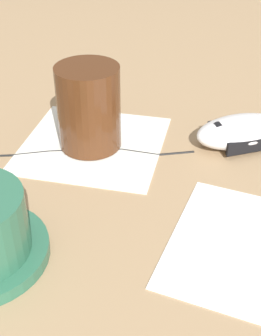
# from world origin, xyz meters

# --- Properties ---
(ground_plane) EXTENTS (3.00, 3.00, 0.00)m
(ground_plane) POSITION_xyz_m (0.00, 0.00, 0.00)
(ground_plane) COLOR #9E7F5B
(computer_mouse) EXTENTS (0.08, 0.12, 0.04)m
(computer_mouse) POSITION_xyz_m (-0.06, 0.14, 0.02)
(computer_mouse) COLOR silver
(computer_mouse) RESTS_ON ground
(mouse_cable) EXTENTS (0.02, 0.26, 0.00)m
(mouse_cable) POSITION_xyz_m (-0.05, -0.04, 0.00)
(mouse_cable) COLOR black
(mouse_cable) RESTS_ON ground
(napkin_under_glass) EXTENTS (0.20, 0.20, 0.00)m
(napkin_under_glass) POSITION_xyz_m (-0.07, -0.03, 0.00)
(napkin_under_glass) COLOR silver
(napkin_under_glass) RESTS_ON ground
(drinking_glass) EXTENTS (0.07, 0.07, 0.10)m
(drinking_glass) POSITION_xyz_m (-0.07, -0.04, 0.05)
(drinking_glass) COLOR #4C2814
(drinking_glass) RESTS_ON napkin_under_glass
(napkin_spare) EXTENTS (0.21, 0.21, 0.00)m
(napkin_spare) POSITION_xyz_m (0.12, 0.11, 0.00)
(napkin_spare) COLOR white
(napkin_spare) RESTS_ON ground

